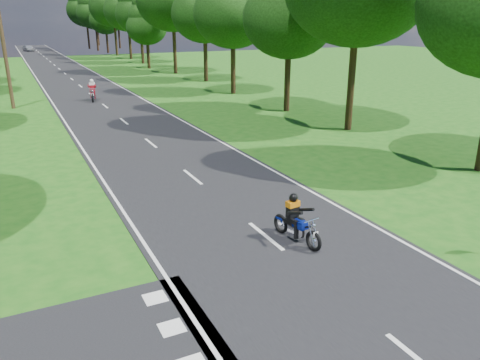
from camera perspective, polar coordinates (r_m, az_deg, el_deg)
ground at (r=12.20m, az=7.78°, el=-10.53°), size 160.00×160.00×0.00m
main_road at (r=59.34m, az=-20.56°, el=12.05°), size 7.00×140.00×0.02m
road_markings at (r=57.47m, az=-20.48°, el=11.88°), size 7.40×140.00×0.01m
treeline at (r=69.23m, az=-21.15°, el=19.69°), size 40.00×115.35×14.78m
telegraph_pole at (r=36.77m, az=-26.80°, el=14.07°), size 1.20×0.26×8.00m
rider_near_blue at (r=13.18m, az=6.97°, el=-4.69°), size 0.80×1.73×1.39m
rider_far_red at (r=38.29m, az=-17.56°, el=10.41°), size 1.02×2.05×1.63m
distant_car at (r=104.65m, az=-24.42°, el=14.45°), size 2.29×3.87×1.24m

